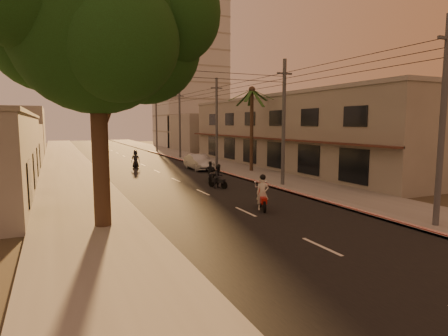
{
  "coord_description": "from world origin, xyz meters",
  "views": [
    {
      "loc": [
        -8.8,
        -14.62,
        4.53
      ],
      "look_at": [
        0.34,
        5.41,
        1.89
      ],
      "focal_mm": 30.0,
      "sensor_mm": 36.0,
      "label": 1
    }
  ],
  "objects_px": {
    "scooter_mid_a": "(218,177)",
    "scooter_mid_b": "(210,172)",
    "broadleaf_tree": "(105,28)",
    "palm_tree": "(252,95)",
    "scooter_red": "(262,194)",
    "scooter_far_a": "(136,160)",
    "parked_car": "(199,162)"
  },
  "relations": [
    {
      "from": "scooter_mid_a",
      "to": "scooter_mid_b",
      "type": "relative_size",
      "value": 1.06
    },
    {
      "from": "broadleaf_tree",
      "to": "scooter_mid_b",
      "type": "height_order",
      "value": "broadleaf_tree"
    },
    {
      "from": "broadleaf_tree",
      "to": "palm_tree",
      "type": "bearing_deg",
      "value": 43.48
    },
    {
      "from": "palm_tree",
      "to": "scooter_mid_b",
      "type": "distance_m",
      "value": 9.57
    },
    {
      "from": "scooter_red",
      "to": "scooter_mid_a",
      "type": "distance_m",
      "value": 7.1
    },
    {
      "from": "scooter_mid_a",
      "to": "scooter_mid_b",
      "type": "xyz_separation_m",
      "value": [
        0.55,
        2.84,
        -0.05
      ]
    },
    {
      "from": "scooter_mid_a",
      "to": "scooter_far_a",
      "type": "bearing_deg",
      "value": 78.59
    },
    {
      "from": "broadleaf_tree",
      "to": "parked_car",
      "type": "bearing_deg",
      "value": 58.45
    },
    {
      "from": "scooter_far_a",
      "to": "parked_car",
      "type": "relative_size",
      "value": 0.4
    },
    {
      "from": "scooter_far_a",
      "to": "scooter_mid_b",
      "type": "bearing_deg",
      "value": -59.23
    },
    {
      "from": "palm_tree",
      "to": "scooter_mid_a",
      "type": "xyz_separation_m",
      "value": [
        -6.39,
        -6.88,
        -6.36
      ]
    },
    {
      "from": "broadleaf_tree",
      "to": "parked_car",
      "type": "relative_size",
      "value": 2.59
    },
    {
      "from": "palm_tree",
      "to": "scooter_mid_a",
      "type": "height_order",
      "value": "palm_tree"
    },
    {
      "from": "broadleaf_tree",
      "to": "palm_tree",
      "type": "distance_m",
      "value": 20.18
    },
    {
      "from": "scooter_red",
      "to": "scooter_far_a",
      "type": "xyz_separation_m",
      "value": [
        -2.29,
        21.51,
        -0.0
      ]
    },
    {
      "from": "scooter_mid_a",
      "to": "scooter_far_a",
      "type": "distance_m",
      "value": 14.72
    },
    {
      "from": "scooter_far_a",
      "to": "parked_car",
      "type": "height_order",
      "value": "scooter_far_a"
    },
    {
      "from": "scooter_red",
      "to": "parked_car",
      "type": "relative_size",
      "value": 0.41
    },
    {
      "from": "palm_tree",
      "to": "scooter_red",
      "type": "height_order",
      "value": "palm_tree"
    },
    {
      "from": "broadleaf_tree",
      "to": "scooter_mid_b",
      "type": "bearing_deg",
      "value": 48.2
    },
    {
      "from": "broadleaf_tree",
      "to": "parked_car",
      "type": "distance_m",
      "value": 21.8
    },
    {
      "from": "palm_tree",
      "to": "scooter_mid_b",
      "type": "relative_size",
      "value": 5.07
    },
    {
      "from": "broadleaf_tree",
      "to": "scooter_mid_a",
      "type": "height_order",
      "value": "broadleaf_tree"
    },
    {
      "from": "palm_tree",
      "to": "parked_car",
      "type": "height_order",
      "value": "palm_tree"
    },
    {
      "from": "palm_tree",
      "to": "scooter_red",
      "type": "relative_size",
      "value": 4.31
    },
    {
      "from": "scooter_mid_b",
      "to": "parked_car",
      "type": "distance_m",
      "value": 7.8
    },
    {
      "from": "broadleaf_tree",
      "to": "scooter_far_a",
      "type": "xyz_separation_m",
      "value": [
        5.34,
        21.41,
        -7.63
      ]
    },
    {
      "from": "broadleaf_tree",
      "to": "scooter_mid_a",
      "type": "xyz_separation_m",
      "value": [
        8.22,
        6.97,
        -7.69
      ]
    },
    {
      "from": "scooter_mid_a",
      "to": "broadleaf_tree",
      "type": "bearing_deg",
      "value": -162.43
    },
    {
      "from": "broadleaf_tree",
      "to": "scooter_mid_a",
      "type": "distance_m",
      "value": 13.24
    },
    {
      "from": "broadleaf_tree",
      "to": "scooter_mid_b",
      "type": "xyz_separation_m",
      "value": [
        8.77,
        9.81,
        -7.74
      ]
    },
    {
      "from": "scooter_red",
      "to": "scooter_far_a",
      "type": "bearing_deg",
      "value": 117.15
    }
  ]
}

